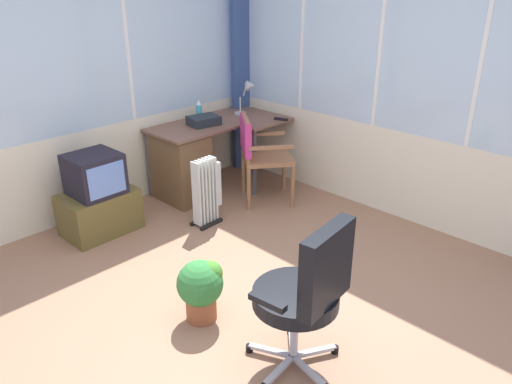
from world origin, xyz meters
name	(u,v)px	position (x,y,z in m)	size (l,w,h in m)	color
ground	(240,330)	(0.00, 0.00, -0.03)	(5.39, 5.49, 0.06)	#986E53
north_window_panel	(53,74)	(0.00, 2.28, 1.37)	(4.39, 0.07, 2.75)	silver
east_window_panel	(426,74)	(2.23, 0.00, 1.37)	(0.07, 4.49, 2.75)	silver
curtain_corner	(240,55)	(2.10, 2.15, 1.33)	(0.22, 0.07, 2.65)	#364F83
desk	(186,161)	(1.07, 1.91, 0.40)	(1.41, 0.83, 0.73)	brown
desk_lamp	(248,92)	(1.95, 1.88, 0.97)	(0.23, 0.20, 0.37)	#B2B7BC
tv_remote	(281,119)	(2.01, 1.44, 0.74)	(0.04, 0.15, 0.02)	black
spray_bottle	(199,110)	(1.42, 2.08, 0.83)	(0.06, 0.06, 0.22)	#4BBBD9
paper_tray	(204,121)	(1.32, 1.89, 0.78)	(0.30, 0.23, 0.09)	#20282F
wooden_armchair	(256,148)	(1.50, 1.33, 0.57)	(0.67, 0.67, 0.89)	#946642
office_chair	(307,289)	(0.00, -0.54, 0.57)	(0.61, 0.57, 0.98)	#B7B7BF
tv_on_stand	(98,199)	(0.04, 1.86, 0.33)	(0.65, 0.45, 0.74)	brown
space_heater	(207,191)	(0.83, 1.29, 0.33)	(0.31, 0.19, 0.64)	silver
potted_plant	(201,286)	(-0.11, 0.25, 0.26)	(0.31, 0.31, 0.44)	brown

